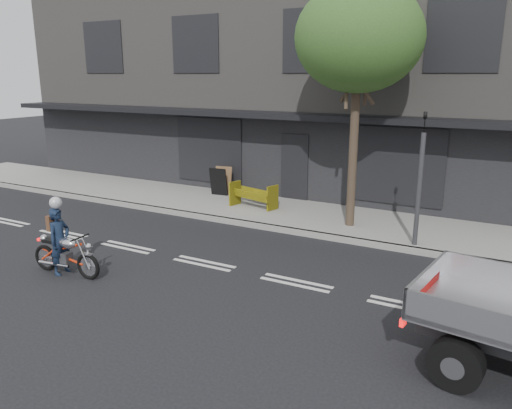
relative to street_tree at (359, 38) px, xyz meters
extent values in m
plane|color=black|center=(-2.20, -4.20, -5.28)|extent=(80.00, 80.00, 0.00)
cube|color=gray|center=(-2.20, 0.50, -5.20)|extent=(32.00, 3.20, 0.15)
cube|color=gray|center=(-2.20, -1.10, -5.20)|extent=(32.00, 0.20, 0.15)
cube|color=slate|center=(-2.20, 7.10, -1.28)|extent=(26.00, 10.00, 8.00)
cylinder|color=#382B21|center=(0.00, 0.00, -3.28)|extent=(0.24, 0.24, 4.00)
ellipsoid|color=#27451A|center=(0.00, 0.00, 0.02)|extent=(3.40, 3.40, 2.89)
cylinder|color=#2D2D30|center=(2.00, -0.85, -3.78)|extent=(0.12, 0.12, 3.00)
imported|color=black|center=(2.00, -0.85, -2.03)|extent=(0.08, 0.10, 0.50)
torus|color=black|center=(-5.16, -6.26, -4.99)|extent=(0.62, 0.13, 0.61)
torus|color=black|center=(-3.90, -6.18, -4.99)|extent=(0.62, 0.13, 0.61)
cube|color=#2D2D30|center=(-4.58, -6.22, -4.89)|extent=(0.32, 0.23, 0.25)
ellipsoid|color=silver|center=(-4.44, -6.21, -4.52)|extent=(0.51, 0.31, 0.25)
cube|color=black|center=(-4.87, -6.24, -4.54)|extent=(0.50, 0.25, 0.08)
cylinder|color=black|center=(-4.07, -6.19, -4.34)|extent=(0.07, 0.55, 0.04)
imported|color=#142037|center=(-4.68, -6.22, -4.52)|extent=(0.40, 0.58, 1.52)
cylinder|color=black|center=(3.70, -6.54, -4.89)|extent=(0.81, 0.39, 0.78)
cylinder|color=black|center=(3.93, -4.81, -4.89)|extent=(0.81, 0.39, 0.78)
camera|label=1|loc=(4.20, -13.38, -0.90)|focal=35.00mm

